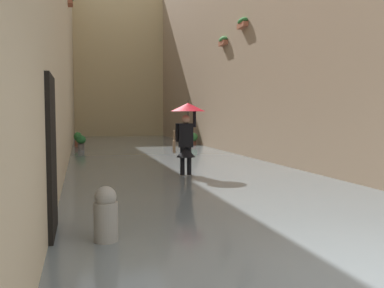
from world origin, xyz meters
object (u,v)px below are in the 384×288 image
Objects in this scene: person_wading at (187,126)px; potted_plant_mid_left at (193,139)px; potted_plant_far_right at (81,142)px; potted_plant_near_right at (78,140)px; mooring_bollard at (106,218)px.

potted_plant_mid_left is at bearing -106.19° from person_wading.
potted_plant_far_right is at bearing -73.26° from person_wading.
potted_plant_near_right is at bearing -3.13° from potted_plant_mid_left.
potted_plant_mid_left is 16.77m from mooring_bollard.
potted_plant_far_right is 5.96m from potted_plant_mid_left.
person_wading is at bearing -114.35° from mooring_bollard.
potted_plant_far_right is at bearing -88.93° from mooring_bollard.
mooring_bollard is (2.41, 5.32, -1.00)m from person_wading.
person_wading is at bearing 73.81° from potted_plant_mid_left.
potted_plant_far_right is at bearing 16.03° from potted_plant_mid_left.
potted_plant_near_right reaches higher than potted_plant_mid_left.
potted_plant_far_right is (2.67, -8.89, -0.95)m from person_wading.
person_wading is at bearing 104.57° from potted_plant_near_right.
potted_plant_far_right is 1.03× the size of potted_plant_mid_left.
person_wading reaches higher than potted_plant_near_right.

